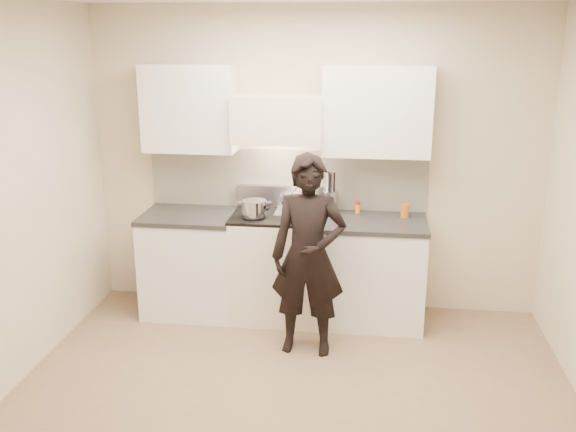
{
  "coord_description": "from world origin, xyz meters",
  "views": [
    {
      "loc": [
        0.49,
        -3.84,
        2.49
      ],
      "look_at": [
        -0.15,
        1.05,
        1.04
      ],
      "focal_mm": 40.0,
      "sensor_mm": 36.0,
      "label": 1
    }
  ],
  "objects": [
    {
      "name": "ground_plane",
      "position": [
        0.0,
        0.0,
        0.0
      ],
      "size": [
        4.0,
        4.0,
        0.0
      ],
      "primitive_type": "plane",
      "color": "#84694E"
    },
    {
      "name": "room_shell",
      "position": [
        -0.06,
        0.37,
        1.6
      ],
      "size": [
        4.04,
        3.54,
        2.7
      ],
      "color": "beige",
      "rests_on": "ground"
    },
    {
      "name": "stove",
      "position": [
        -0.3,
        1.42,
        0.47
      ],
      "size": [
        0.76,
        0.65,
        0.96
      ],
      "color": "silver",
      "rests_on": "ground"
    },
    {
      "name": "counter_right",
      "position": [
        0.53,
        1.43,
        0.46
      ],
      "size": [
        0.92,
        0.67,
        0.92
      ],
      "color": "white",
      "rests_on": "ground"
    },
    {
      "name": "counter_left",
      "position": [
        -1.08,
        1.43,
        0.46
      ],
      "size": [
        0.82,
        0.67,
        0.92
      ],
      "color": "white",
      "rests_on": "ground"
    },
    {
      "name": "wok",
      "position": [
        -0.11,
        1.52,
        1.05
      ],
      "size": [
        0.34,
        0.41,
        0.28
      ],
      "color": "silver",
      "rests_on": "stove"
    },
    {
      "name": "stock_pot",
      "position": [
        -0.47,
        1.29,
        1.03
      ],
      "size": [
        0.29,
        0.23,
        0.14
      ],
      "color": "silver",
      "rests_on": "stove"
    },
    {
      "name": "utensil_crock",
      "position": [
        0.15,
        1.62,
        1.03
      ],
      "size": [
        0.14,
        0.14,
        0.36
      ],
      "color": "#9A99AA",
      "rests_on": "counter_right"
    },
    {
      "name": "spice_jar",
      "position": [
        0.39,
        1.64,
        0.97
      ],
      "size": [
        0.05,
        0.05,
        0.1
      ],
      "color": "orange",
      "rests_on": "counter_right"
    },
    {
      "name": "oil_glass",
      "position": [
        0.8,
        1.54,
        0.98
      ],
      "size": [
        0.07,
        0.07,
        0.12
      ],
      "color": "#B15B1E",
      "rests_on": "counter_right"
    },
    {
      "name": "person",
      "position": [
        0.04,
        0.8,
        0.8
      ],
      "size": [
        0.6,
        0.4,
        1.6
      ],
      "primitive_type": "imported",
      "rotation": [
        0.0,
        0.0,
        -0.03
      ],
      "color": "black",
      "rests_on": "ground"
    }
  ]
}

